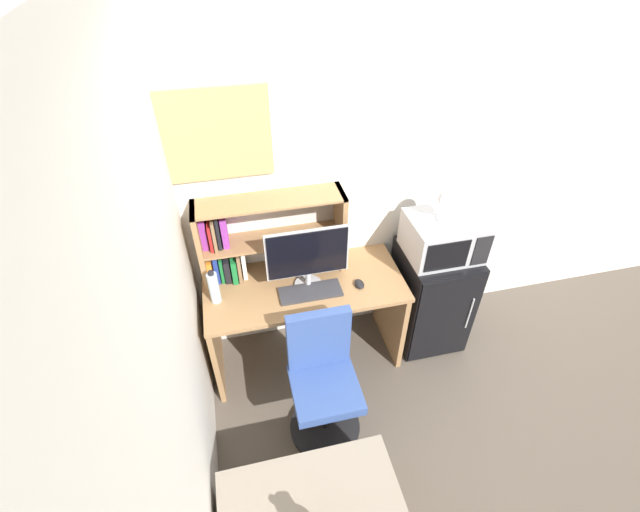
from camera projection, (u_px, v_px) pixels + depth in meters
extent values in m
cube|color=silver|center=(474.00, 166.00, 3.04)|extent=(6.40, 0.04, 2.60)
cube|color=silver|center=(164.00, 458.00, 1.47)|extent=(0.04, 4.40, 2.60)
cube|color=#997047|center=(304.00, 286.00, 2.94)|extent=(1.33, 0.60, 0.03)
cube|color=#997047|center=(215.00, 339.00, 3.06)|extent=(0.04, 0.54, 0.72)
cube|color=#997047|center=(390.00, 308.00, 3.29)|extent=(0.04, 0.54, 0.72)
cube|color=#997047|center=(200.00, 247.00, 2.77)|extent=(0.03, 0.23, 0.57)
cube|color=#997047|center=(340.00, 228.00, 2.93)|extent=(0.03, 0.23, 0.57)
cube|color=#997047|center=(269.00, 201.00, 2.67)|extent=(0.95, 0.23, 0.01)
cube|color=#997047|center=(272.00, 239.00, 2.86)|extent=(0.88, 0.23, 0.01)
cube|color=orange|center=(210.00, 267.00, 2.91)|extent=(0.03, 0.18, 0.20)
cube|color=navy|center=(216.00, 264.00, 2.91)|extent=(0.03, 0.16, 0.23)
cube|color=#197233|center=(221.00, 266.00, 2.93)|extent=(0.02, 0.16, 0.19)
cube|color=black|center=(227.00, 266.00, 2.94)|extent=(0.04, 0.17, 0.17)
cube|color=#197233|center=(234.00, 265.00, 2.94)|extent=(0.03, 0.20, 0.18)
cube|color=brown|center=(238.00, 262.00, 2.93)|extent=(0.02, 0.20, 0.22)
cube|color=silver|center=(243.00, 261.00, 2.95)|extent=(0.03, 0.16, 0.21)
cube|color=purple|center=(203.00, 231.00, 2.74)|extent=(0.04, 0.13, 0.22)
cube|color=#B21E1E|center=(210.00, 233.00, 2.74)|extent=(0.02, 0.17, 0.19)
cube|color=brown|center=(214.00, 231.00, 2.73)|extent=(0.02, 0.19, 0.22)
cube|color=black|center=(218.00, 229.00, 2.74)|extent=(0.02, 0.15, 0.23)
cube|color=purple|center=(224.00, 229.00, 2.76)|extent=(0.04, 0.15, 0.21)
cylinder|color=#B7B7BC|center=(308.00, 285.00, 2.91)|extent=(0.18, 0.18, 0.02)
cylinder|color=#B7B7BC|center=(308.00, 278.00, 2.88)|extent=(0.04, 0.04, 0.09)
cube|color=#B7B7BC|center=(307.00, 253.00, 2.75)|extent=(0.53, 0.01, 0.36)
cube|color=black|center=(308.00, 254.00, 2.74)|extent=(0.51, 0.02, 0.33)
cube|color=#333338|center=(310.00, 292.00, 2.86)|extent=(0.41, 0.16, 0.02)
ellipsoid|color=black|center=(359.00, 284.00, 2.91)|extent=(0.06, 0.09, 0.03)
cylinder|color=silver|center=(214.00, 288.00, 2.74)|extent=(0.07, 0.07, 0.22)
cylinder|color=black|center=(211.00, 273.00, 2.66)|extent=(0.04, 0.04, 0.02)
cube|color=black|center=(430.00, 295.00, 3.32)|extent=(0.49, 0.51, 0.83)
cube|color=black|center=(446.00, 320.00, 3.12)|extent=(0.47, 0.01, 0.80)
cylinder|color=#B2B2B7|center=(470.00, 313.00, 3.12)|extent=(0.01, 0.01, 0.29)
cube|color=#ADADB2|center=(443.00, 236.00, 2.97)|extent=(0.49, 0.40, 0.28)
cube|color=black|center=(447.00, 256.00, 2.80)|extent=(0.29, 0.01, 0.21)
cube|color=black|center=(482.00, 251.00, 2.85)|extent=(0.12, 0.01, 0.23)
cylinder|color=silver|center=(445.00, 219.00, 2.87)|extent=(0.11, 0.11, 0.01)
cylinder|color=silver|center=(446.00, 212.00, 2.84)|extent=(0.02, 0.02, 0.09)
cylinder|color=silver|center=(450.00, 197.00, 2.75)|extent=(0.15, 0.03, 0.15)
cylinder|color=black|center=(325.00, 427.00, 2.92)|extent=(0.46, 0.46, 0.04)
cylinder|color=black|center=(325.00, 410.00, 2.79)|extent=(0.04, 0.04, 0.41)
cube|color=#334C8C|center=(325.00, 389.00, 2.64)|extent=(0.40, 0.40, 0.07)
cube|color=#334C8C|center=(319.00, 339.00, 2.62)|extent=(0.38, 0.06, 0.44)
cube|color=tan|center=(208.00, 136.00, 2.45)|extent=(0.70, 0.02, 0.53)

